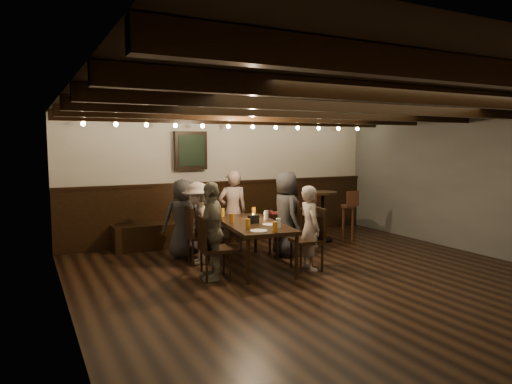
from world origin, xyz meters
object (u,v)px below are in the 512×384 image
chair_right_near (284,239)px  bar_stool_left (307,226)px  chair_right_far (308,251)px  person_left_near (198,223)px  bar_stool_right (348,222)px  chair_left_far (214,260)px  person_bench_centre (233,211)px  person_bench_right (284,215)px  person_right_far (310,228)px  dining_table (252,226)px  person_left_far (212,231)px  person_right_near (286,214)px  high_top_table (323,209)px  chair_left_near (200,246)px  person_bench_left (183,218)px

chair_right_near → bar_stool_left: size_ratio=0.95×
chair_right_far → person_left_near: 1.76m
chair_right_far → bar_stool_right: (1.88, 1.40, 0.08)m
chair_left_far → person_left_near: person_left_near is taller
person_bench_centre → chair_left_far: bearing=64.4°
chair_right_near → chair_right_far: 0.90m
person_bench_right → person_right_far: bearing=83.7°
bar_stool_left → bar_stool_right: same height
person_bench_right → bar_stool_left: (0.51, 0.04, -0.25)m
dining_table → person_left_far: bearing=-149.0°
person_right_near → chair_right_near: bearing=90.0°
dining_table → high_top_table: size_ratio=1.98×
dining_table → person_right_near: bearing=31.0°
chair_left_near → person_left_far: (-0.15, -0.89, 0.41)m
person_bench_left → bar_stool_right: 3.31m
person_right_near → dining_table: bearing=121.0°
bar_stool_right → dining_table: bearing=-156.6°
person_right_far → bar_stool_left: 1.62m
person_left_near → bar_stool_left: size_ratio=1.32×
person_left_near → high_top_table: 2.75m
dining_table → person_bench_centre: size_ratio=1.34×
person_bench_right → person_left_near: bearing=15.3°
person_bench_right → bar_stool_right: bearing=-168.9°
person_bench_left → person_right_near: (1.57, -0.67, 0.06)m
chair_right_near → person_bench_left: 1.72m
chair_left_far → person_bench_centre: bearing=154.4°
person_right_near → bar_stool_left: bearing=-49.6°
chair_left_far → person_bench_left: bearing=-172.3°
person_bench_centre → person_right_near: size_ratio=1.00×
dining_table → chair_left_near: (-0.65, 0.54, -0.35)m
person_right_far → high_top_table: (1.35, 1.56, 0.00)m
chair_left_near → person_left_far: 0.99m
chair_right_near → person_left_far: person_left_far is taller
person_left_far → high_top_table: 3.14m
chair_left_far → chair_left_near: bearing=-180.0°
person_left_far → person_right_near: 1.75m
chair_left_near → person_right_near: (1.46, -0.20, 0.44)m
person_right_far → bar_stool_right: 2.34m
chair_right_far → bar_stool_right: 2.34m
bar_stool_right → chair_left_far: bearing=-155.3°
chair_left_near → bar_stool_left: 2.20m
person_left_near → chair_right_far: bearing=58.5°
chair_right_far → person_bench_centre: 1.72m
chair_right_far → person_bench_left: size_ratio=0.71×
person_right_far → bar_stool_left: (0.85, 1.35, -0.27)m
person_left_far → person_bench_left: bearing=-173.7°
person_bench_centre → person_left_far: (-0.95, -1.38, -0.03)m
person_right_far → person_left_far: bearing=90.0°
person_bench_left → chair_left_near: bearing=111.9°
person_left_far → high_top_table: (2.83, 1.35, -0.05)m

